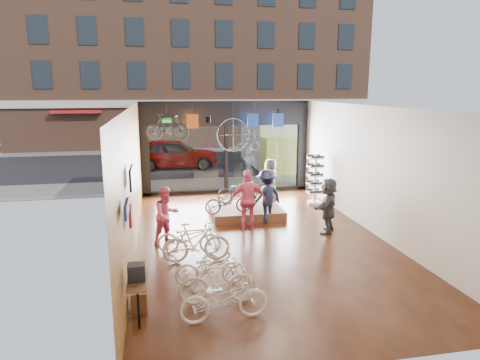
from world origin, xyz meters
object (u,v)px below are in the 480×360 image
object	(u,v)px
floor_bike_0	(224,298)
customer_2	(248,200)
floor_bike_2	(210,268)
floor_bike_3	(196,242)
floor_bike_1	(218,281)
customer_4	(270,181)
display_bike_left	(228,201)
customer_5	(328,205)
street_car	(174,153)
display_bike_mid	(260,193)
customer_1	(167,215)
display_platform	(246,212)
sunglasses_rack	(315,180)
penny_farthing	(240,136)
hung_bike	(167,127)
floor_bike_4	(189,238)
customer_3	(266,196)
display_bike_right	(239,191)
box_truck	(274,143)

from	to	relation	value
floor_bike_0	customer_2	distance (m)	5.41
floor_bike_0	floor_bike_2	distance (m)	1.54
floor_bike_3	floor_bike_1	bearing A→B (deg)	-173.89
customer_4	floor_bike_1	bearing A→B (deg)	33.65
floor_bike_0	floor_bike_1	xyz separation A→B (m)	(-0.01, 0.65, 0.04)
display_bike_left	customer_5	xyz separation A→B (m)	(2.79, -1.57, 0.14)
street_car	floor_bike_2	bearing A→B (deg)	-179.28
display_bike_mid	customer_5	world-z (taller)	customer_5
floor_bike_0	customer_1	distance (m)	4.52
street_car	floor_bike_3	distance (m)	13.36
floor_bike_0	customer_2	size ratio (longest dim) A/B	0.90
display_platform	display_bike_mid	distance (m)	0.80
display_bike_mid	sunglasses_rack	bearing A→B (deg)	-87.87
customer_1	penny_farthing	bearing A→B (deg)	25.16
floor_bike_1	display_bike_mid	size ratio (longest dim) A/B	1.05
penny_farthing	hung_bike	world-z (taller)	hung_bike
display_platform	customer_2	bearing A→B (deg)	-99.28
customer_2	sunglasses_rack	bearing A→B (deg)	-141.83
floor_bike_2	sunglasses_rack	size ratio (longest dim) A/B	0.82
sunglasses_rack	penny_farthing	bearing A→B (deg)	150.07
floor_bike_4	display_bike_left	world-z (taller)	display_bike_left
floor_bike_3	customer_3	bearing A→B (deg)	-41.80
floor_bike_4	customer_4	size ratio (longest dim) A/B	1.00
customer_5	sunglasses_rack	bearing A→B (deg)	-158.58
display_platform	customer_3	xyz separation A→B (m)	(0.51, -0.81, 0.73)
street_car	display_bike_right	size ratio (longest dim) A/B	2.97
display_bike_mid	display_bike_left	bearing A→B (deg)	99.89
street_car	customer_3	world-z (taller)	customer_3
floor_bike_0	penny_farthing	distance (m)	9.43
floor_bike_4	customer_1	world-z (taller)	customer_1
street_car	customer_4	bearing A→B (deg)	-157.26
customer_2	sunglasses_rack	size ratio (longest dim) A/B	0.99
display_platform	penny_farthing	xyz separation A→B (m)	(0.26, 2.41, 2.35)
penny_farthing	floor_bike_4	bearing A→B (deg)	-113.93
floor_bike_3	display_bike_mid	size ratio (longest dim) A/B	1.11
street_car	floor_bike_1	world-z (taller)	street_car
penny_farthing	floor_bike_3	bearing A→B (deg)	-110.82
box_truck	customer_2	distance (m)	10.75
floor_bike_4	sunglasses_rack	xyz separation A→B (m)	(5.04, 4.14, 0.51)
floor_bike_3	customer_4	distance (m)	6.32
floor_bike_4	sunglasses_rack	distance (m)	6.54
street_car	customer_1	world-z (taller)	street_car
customer_3	hung_bike	xyz separation A→B (m)	(-3.04, 2.71, 2.05)
customer_4	customer_1	bearing A→B (deg)	9.57
customer_4	hung_bike	size ratio (longest dim) A/B	1.06
floor_bike_1	penny_farthing	world-z (taller)	penny_farthing
customer_5	customer_4	bearing A→B (deg)	-133.40
customer_4	sunglasses_rack	bearing A→B (deg)	123.06
floor_bike_0	display_bike_mid	distance (m)	7.06
sunglasses_rack	floor_bike_3	bearing A→B (deg)	-138.47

